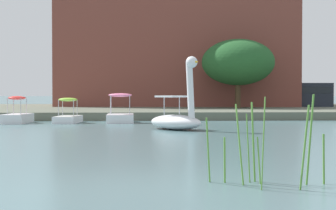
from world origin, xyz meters
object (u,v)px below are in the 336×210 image
(tree_broadleaf_behind_dock, at_px, (238,62))
(pedal_boat_lime, at_px, (68,116))
(parked_van, at_px, (302,94))
(pedal_boat_red, at_px, (17,115))
(pedal_boat_pink, at_px, (120,115))
(swan_boat, at_px, (177,116))

(tree_broadleaf_behind_dock, bearing_deg, pedal_boat_lime, -137.24)
(tree_broadleaf_behind_dock, bearing_deg, parked_van, 29.54)
(pedal_boat_red, distance_m, parked_van, 24.44)
(pedal_boat_pink, xyz_separation_m, pedal_boat_lime, (-2.81, -0.12, -0.05))
(pedal_boat_red, bearing_deg, tree_broadleaf_behind_dock, 36.59)
(swan_boat, height_order, tree_broadleaf_behind_dock, tree_broadleaf_behind_dock)
(swan_boat, distance_m, tree_broadleaf_behind_dock, 17.05)
(pedal_boat_red, bearing_deg, pedal_boat_lime, -0.56)
(parked_van, bearing_deg, swan_boat, -121.60)
(pedal_boat_pink, height_order, pedal_boat_lime, pedal_boat_pink)
(swan_boat, distance_m, pedal_boat_pink, 6.09)
(pedal_boat_pink, relative_size, pedal_boat_red, 0.95)
(pedal_boat_pink, bearing_deg, pedal_boat_red, -179.07)
(pedal_boat_pink, distance_m, parked_van, 20.07)
(swan_boat, xyz_separation_m, pedal_boat_pink, (-2.76, 5.42, -0.16))
(parked_van, bearing_deg, pedal_boat_pink, -136.62)
(pedal_boat_red, bearing_deg, swan_boat, -32.72)
(pedal_boat_lime, bearing_deg, swan_boat, -43.58)
(swan_boat, xyz_separation_m, pedal_boat_lime, (-5.58, 5.31, -0.21))
(pedal_boat_pink, relative_size, parked_van, 0.46)
(pedal_boat_lime, bearing_deg, tree_broadleaf_behind_dock, 42.76)
(pedal_boat_red, xyz_separation_m, parked_van, (20.10, 13.85, 1.16))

